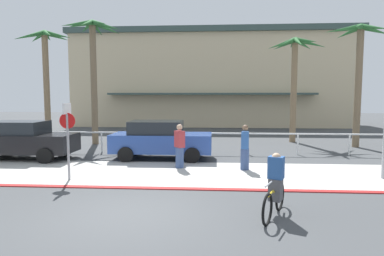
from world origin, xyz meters
name	(u,v)px	position (x,y,z in m)	size (l,w,h in m)	color
ground_plane	(177,148)	(0.00, 10.00, 0.00)	(80.00, 80.00, 0.00)	#424447
sidewalk_strip	(159,173)	(0.00, 4.20, 0.01)	(44.00, 4.00, 0.02)	beige
curb_paint	(148,188)	(0.00, 2.20, 0.01)	(44.00, 0.24, 0.03)	maroon
building_backdrop	(211,80)	(1.65, 26.55, 4.46)	(26.21, 10.53, 8.89)	beige
rail_fence	(173,136)	(0.00, 8.50, 0.84)	(21.58, 0.08, 1.04)	white
stop_sign_bike_lane	(68,130)	(-2.80, 3.01, 1.68)	(0.52, 0.56, 2.56)	gray
palm_tree_0	(46,58)	(-8.30, 12.38, 5.08)	(3.31, 2.88, 6.79)	#846B4C
palm_tree_1	(93,49)	(-4.94, 11.37, 5.46)	(3.09, 3.46, 7.12)	#756047
palm_tree_2	(295,62)	(6.79, 13.07, 4.86)	(3.45, 3.11, 6.30)	#846B4C
palm_tree_3	(359,57)	(9.70, 11.15, 4.90)	(3.47, 3.11, 6.64)	#756047
car_black_1	(23,140)	(-6.44, 6.49, 0.87)	(4.40, 2.02, 1.69)	black
car_blue_2	(161,139)	(-0.38, 7.03, 0.87)	(4.40, 2.02, 1.69)	#284793
cyclist_yellow_0	(275,186)	(3.42, 0.14, 0.69)	(0.81, 1.68, 1.50)	black
pedestrian_0	(245,149)	(3.15, 4.95, 0.80)	(0.37, 0.44, 1.72)	#384C7A
pedestrian_1	(180,148)	(0.66, 5.12, 0.79)	(0.45, 0.48, 1.71)	#384C7A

